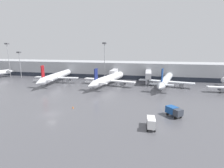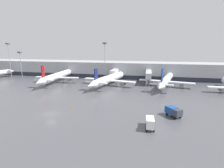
{
  "view_description": "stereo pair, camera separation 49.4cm",
  "coord_description": "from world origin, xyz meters",
  "views": [
    {
      "loc": [
        24.74,
        -39.46,
        17.35
      ],
      "look_at": [
        10.84,
        27.25,
        3.0
      ],
      "focal_mm": 28.0,
      "sensor_mm": 36.0,
      "label": 1
    },
    {
      "loc": [
        25.22,
        -39.36,
        17.35
      ],
      "look_at": [
        10.84,
        27.25,
        3.0
      ],
      "focal_mm": 28.0,
      "sensor_mm": 36.0,
      "label": 2
    }
  ],
  "objects": [
    {
      "name": "apron_light_mast_3",
      "position": [
        -56.16,
        49.62,
        15.46
      ],
      "size": [
        1.8,
        1.8,
        19.8
      ],
      "color": "gray",
      "rests_on": "ground_plane"
    },
    {
      "name": "parked_jet_1",
      "position": [
        7.09,
        37.6,
        3.06
      ],
      "size": [
        25.33,
        35.03,
        9.16
      ],
      "rotation": [
        0.0,
        0.0,
        1.34
      ],
      "color": "white",
      "rests_on": "ground_plane"
    },
    {
      "name": "traffic_cone_2",
      "position": [
        3.83,
        5.31,
        0.39
      ],
      "size": [
        0.39,
        0.39,
        0.79
      ],
      "color": "orange",
      "rests_on": "ground_plane"
    },
    {
      "name": "apron_light_mast_2",
      "position": [
        -47.47,
        48.03,
        12.1
      ],
      "size": [
        1.8,
        1.8,
        14.97
      ],
      "color": "gray",
      "rests_on": "ground_plane"
    },
    {
      "name": "terminal_building",
      "position": [
        0.15,
        61.86,
        4.5
      ],
      "size": [
        160.0,
        31.61,
        9.0
      ],
      "color": "#9EA0A5",
      "rests_on": "ground_plane"
    },
    {
      "name": "service_truck_0",
      "position": [
        31.62,
        4.85,
        1.52
      ],
      "size": [
        4.23,
        4.58,
        2.46
      ],
      "rotation": [
        0.0,
        0.0,
        5.38
      ],
      "color": "#19478C",
      "rests_on": "ground_plane"
    },
    {
      "name": "parked_jet_3",
      "position": [
        -19.6,
        38.32,
        3.29
      ],
      "size": [
        21.99,
        36.81,
        9.93
      ],
      "rotation": [
        0.0,
        0.0,
        1.64
      ],
      "color": "silver",
      "rests_on": "ground_plane"
    },
    {
      "name": "ground_plane",
      "position": [
        0.0,
        0.0,
        0.0
      ],
      "size": [
        320.0,
        320.0,
        0.0
      ],
      "primitive_type": "plane",
      "color": "#4C4C51"
    },
    {
      "name": "service_truck_1",
      "position": [
        25.85,
        -3.23,
        1.49
      ],
      "size": [
        1.93,
        4.58,
        2.62
      ],
      "rotation": [
        0.0,
        0.0,
        4.75
      ],
      "color": "silver",
      "rests_on": "ground_plane"
    },
    {
      "name": "apron_light_mast_0",
      "position": [
        1.99,
        50.47,
        15.47
      ],
      "size": [
        1.8,
        1.8,
        19.81
      ],
      "color": "gray",
      "rests_on": "ground_plane"
    },
    {
      "name": "parked_jet_4",
      "position": [
        32.62,
        40.59,
        2.91
      ],
      "size": [
        24.08,
        35.71,
        9.43
      ],
      "rotation": [
        0.0,
        0.0,
        1.36
      ],
      "color": "silver",
      "rests_on": "ground_plane"
    }
  ]
}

